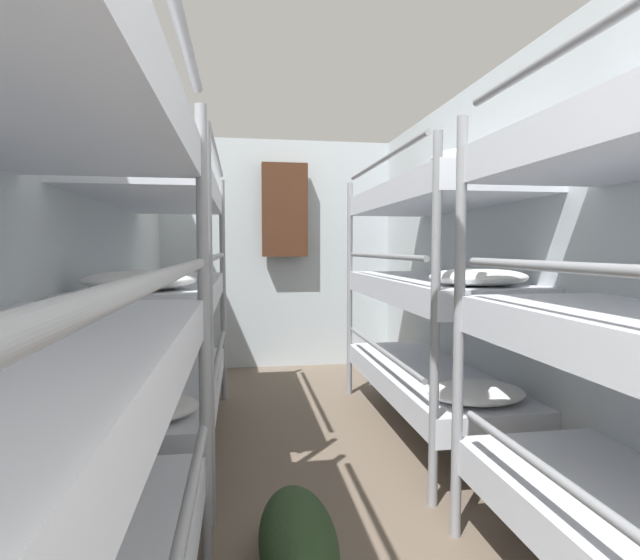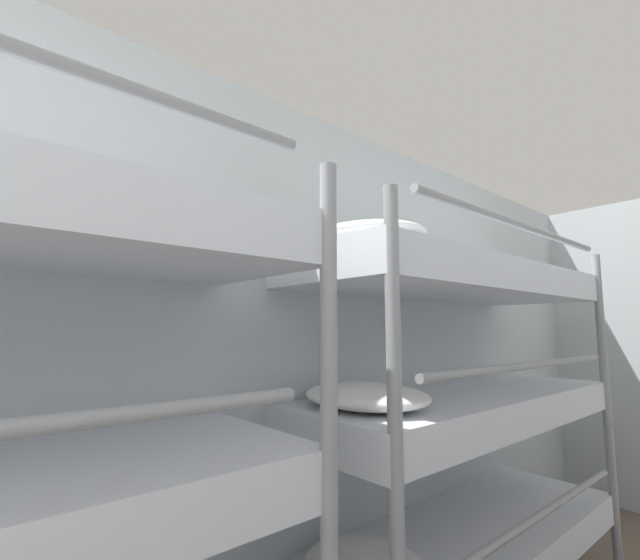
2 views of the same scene
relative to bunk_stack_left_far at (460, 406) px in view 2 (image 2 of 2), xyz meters
The scene contains 2 objects.
wall_left 0.83m from the bunk_stack_left_far, 115.83° to the right, with size 0.06×5.59×2.26m.
bunk_stack_left_far is the anchor object (origin of this frame).
Camera 2 is at (0.29, 1.66, 1.29)m, focal length 24.00 mm.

